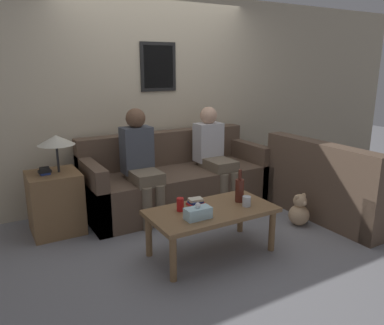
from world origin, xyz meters
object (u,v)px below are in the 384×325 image
Objects in this scene: couch_side at (336,189)px; person_left at (141,160)px; person_right at (214,151)px; teddy_bear at (299,212)px; couch_main at (176,181)px; wine_bottle at (240,190)px; coffee_table at (211,215)px; drinking_glass at (247,201)px.

person_left reaches higher than couch_side.
teddy_bear is (0.43, -1.07, -0.52)m from person_right.
couch_main is 7.07× the size of wine_bottle.
wine_bottle is 0.89× the size of teddy_bear.
person_left is at bearing 102.13° from coffee_table.
wine_bottle is (0.34, 0.03, 0.18)m from coffee_table.
coffee_table reaches higher than teddy_bear.
person_left is (-0.57, 1.07, 0.13)m from wine_bottle.
teddy_bear is at bearing 1.58° from wine_bottle.
couch_main reaches higher than teddy_bear.
wine_bottle is (-1.44, -0.03, 0.24)m from couch_side.
person_left is at bearing -160.90° from couch_main.
person_right reaches higher than drinking_glass.
couch_side is (1.49, -1.22, 0.00)m from couch_main.
teddy_bear is (1.19, 0.05, -0.23)m from coffee_table.
couch_side is 16.06× the size of drinking_glass.
wine_bottle is at bearing 4.77° from coffee_table.
drinking_glass is 1.31m from person_right.
person_left is 3.51× the size of teddy_bear.
couch_side is at bearing -27.21° from person_left.
wine_bottle reaches higher than coffee_table.
coffee_table is 1.39m from person_right.
wine_bottle is at bearing -61.78° from person_left.
couch_main reaches higher than drinking_glass.
couch_main is 6.30× the size of teddy_bear.
person_right reaches higher than coffee_table.
teddy_bear is (1.43, -1.04, -0.54)m from person_left.
wine_bottle is at bearing 83.87° from drinking_glass.
drinking_glass is (-1.46, -0.16, 0.17)m from couch_side.
teddy_bear is (0.87, 0.15, -0.33)m from drinking_glass.
person_right is (0.46, -0.15, 0.35)m from couch_main.
person_right reaches higher than couch_side.
coffee_table is at bearing -177.52° from teddy_bear.
couch_main reaches higher than coffee_table.
drinking_glass is at bearing 96.29° from couch_side.
couch_main is 1.39m from drinking_glass.
couch_side is 1.22× the size of person_left.
person_right is at bearing 70.51° from drinking_glass.
coffee_table is 1.16m from person_left.
coffee_table is at bearing -102.97° from couch_main.
coffee_table is (-0.29, -1.28, 0.07)m from couch_main.
couch_main is at bearing 77.03° from coffee_table.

